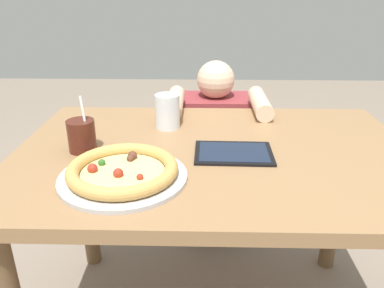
# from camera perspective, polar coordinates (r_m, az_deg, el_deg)

# --- Properties ---
(dining_table) EXTENTS (1.27, 0.86, 0.75)m
(dining_table) POSITION_cam_1_polar(r_m,az_deg,el_deg) (1.25, 3.40, -5.50)
(dining_table) COLOR #936D47
(dining_table) RESTS_ON ground
(pizza_near) EXTENTS (0.35, 0.35, 0.05)m
(pizza_near) POSITION_cam_1_polar(r_m,az_deg,el_deg) (1.03, -10.45, -4.14)
(pizza_near) COLOR #B7B7BC
(pizza_near) RESTS_ON dining_table
(drink_cup_colored) EXTENTS (0.09, 0.09, 0.18)m
(drink_cup_colored) POSITION_cam_1_polar(r_m,az_deg,el_deg) (1.22, -16.37, 1.24)
(drink_cup_colored) COLOR #4C1E14
(drink_cup_colored) RESTS_ON dining_table
(water_cup_clear) EXTENTS (0.09, 0.09, 0.12)m
(water_cup_clear) POSITION_cam_1_polar(r_m,az_deg,el_deg) (1.36, -3.75, 5.02)
(water_cup_clear) COLOR silver
(water_cup_clear) RESTS_ON dining_table
(tablet) EXTENTS (0.24, 0.18, 0.01)m
(tablet) POSITION_cam_1_polar(r_m,az_deg,el_deg) (1.17, 6.32, -1.35)
(tablet) COLOR black
(tablet) RESTS_ON dining_table
(diner_seated) EXTENTS (0.42, 0.53, 0.91)m
(diner_seated) POSITION_cam_1_polar(r_m,az_deg,el_deg) (1.90, 3.31, -2.68)
(diner_seated) COLOR #333847
(diner_seated) RESTS_ON ground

